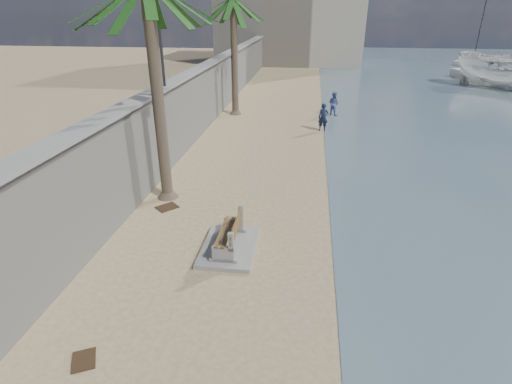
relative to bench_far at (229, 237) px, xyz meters
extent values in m
cube|color=gray|center=(-4.09, 14.62, 1.32)|extent=(0.45, 70.00, 3.50)
cube|color=gray|center=(-4.09, 14.62, 3.12)|extent=(0.80, 70.00, 0.12)
cube|color=#B7AA93|center=(-0.89, 46.62, 6.57)|extent=(18.00, 12.00, 14.00)
cube|color=gray|center=(0.00, 0.00, -0.36)|extent=(1.60, 2.33, 0.13)
cylinder|color=brown|center=(-3.05, 3.29, 3.25)|extent=(0.42, 0.42, 7.35)
cylinder|color=brown|center=(-2.84, 16.74, 3.14)|extent=(0.44, 0.44, 7.13)
cylinder|color=#2D2D33|center=(-3.99, 6.62, 5.68)|extent=(0.12, 0.12, 5.00)
imported|color=#131B34|center=(3.03, 13.34, 0.49)|extent=(0.70, 0.50, 1.84)
imported|color=#4E5DA2|center=(3.79, 17.31, 0.44)|extent=(1.06, 1.01, 1.73)
cube|color=silver|center=(22.99, 47.43, -0.18)|extent=(6.38, 7.15, 0.70)
cylinder|color=#2D2D33|center=(22.99, 47.43, 5.36)|extent=(0.12, 0.12, 10.57)
cube|color=#382616|center=(-2.17, -4.54, -0.41)|extent=(0.67, 0.73, 0.03)
cube|color=#382616|center=(-2.78, 2.42, -0.41)|extent=(0.92, 0.93, 0.03)
camera|label=1|loc=(2.17, -10.04, 6.21)|focal=28.00mm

